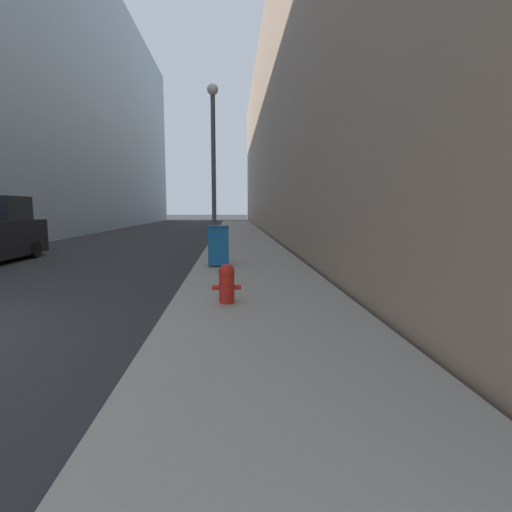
# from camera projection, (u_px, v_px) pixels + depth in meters

# --- Properties ---
(sidewalk_right) EXTENTS (3.36, 60.00, 0.12)m
(sidewalk_right) POSITION_uv_depth(u_px,v_px,m) (242.00, 238.00, 23.01)
(sidewalk_right) COLOR #9E998E
(sidewalk_right) RESTS_ON ground
(building_left_glass) EXTENTS (12.00, 60.00, 20.61)m
(building_left_glass) POSITION_uv_depth(u_px,v_px,m) (12.00, 89.00, 28.72)
(building_left_glass) COLOR #849EB2
(building_left_glass) RESTS_ON ground
(building_right_stone) EXTENTS (12.00, 60.00, 15.74)m
(building_right_stone) POSITION_uv_depth(u_px,v_px,m) (340.00, 128.00, 30.46)
(building_right_stone) COLOR #9E7F66
(building_right_stone) RESTS_ON ground
(fire_hydrant) EXTENTS (0.52, 0.40, 0.70)m
(fire_hydrant) POSITION_uv_depth(u_px,v_px,m) (227.00, 283.00, 7.16)
(fire_hydrant) COLOR red
(fire_hydrant) RESTS_ON sidewalk_right
(trash_bin) EXTENTS (0.61, 0.60, 1.18)m
(trash_bin) POSITION_uv_depth(u_px,v_px,m) (219.00, 245.00, 11.73)
(trash_bin) COLOR #19609E
(trash_bin) RESTS_ON sidewalk_right
(lamppost) EXTENTS (0.41, 0.41, 6.16)m
(lamppost) POSITION_uv_depth(u_px,v_px,m) (214.00, 159.00, 14.72)
(lamppost) COLOR #4C4C51
(lamppost) RESTS_ON sidewalk_right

